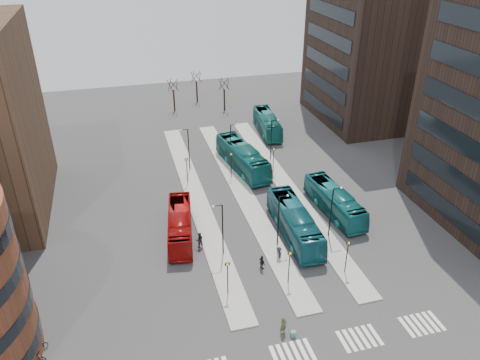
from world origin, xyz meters
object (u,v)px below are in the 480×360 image
object	(u,v)px
traveller	(283,325)
commuter_c	(279,253)
teal_bus_a	(295,222)
teal_bus_b	(242,157)
teal_bus_d	(267,123)
commuter_a	(199,240)
suitcase	(293,334)
commuter_b	(262,262)
red_bus	(180,224)
teal_bus_c	(334,201)
bicycle_mid	(34,358)
bicycle_far	(36,348)

from	to	relation	value
traveller	commuter_c	distance (m)	9.97
teal_bus_a	teal_bus_b	bearing A→B (deg)	95.86
teal_bus_d	commuter_a	size ratio (longest dim) A/B	6.27
suitcase	commuter_a	bearing A→B (deg)	123.14
teal_bus_d	commuter_b	size ratio (longest dim) A/B	7.00
red_bus	teal_bus_a	xyz separation A→B (m)	(12.20, -3.23, 0.21)
commuter_b	suitcase	bearing A→B (deg)	162.53
red_bus	teal_bus_b	distance (m)	17.60
teal_bus_a	teal_bus_c	bearing A→B (deg)	28.05
teal_bus_a	bicycle_mid	xyz separation A→B (m)	(-26.05, -10.85, -1.13)
bicycle_far	teal_bus_c	bearing A→B (deg)	-88.96
teal_bus_a	bicycle_far	size ratio (longest dim) A/B	6.40
teal_bus_c	commuter_a	world-z (taller)	teal_bus_c
teal_bus_a	commuter_a	bearing A→B (deg)	178.43
bicycle_mid	traveller	bearing A→B (deg)	-82.50
bicycle_far	commuter_b	bearing A→B (deg)	-96.88
commuter_b	bicycle_mid	size ratio (longest dim) A/B	0.87
teal_bus_b	commuter_a	bearing A→B (deg)	-128.70
commuter_a	bicycle_mid	xyz separation A→B (m)	(-15.48, -11.47, -0.34)
teal_bus_c	commuter_c	world-z (taller)	teal_bus_c
bicycle_mid	bicycle_far	world-z (taller)	bicycle_mid
teal_bus_c	bicycle_mid	xyz separation A→B (m)	(-32.32, -13.95, -0.99)
commuter_b	commuter_c	world-z (taller)	commuter_b
red_bus	bicycle_far	xyz separation A→B (m)	(-13.84, -12.95, -0.98)
teal_bus_d	commuter_a	xyz separation A→B (m)	(-16.87, -27.98, -0.67)
commuter_a	commuter_b	xyz separation A→B (m)	(5.32, -5.26, -0.09)
red_bus	teal_bus_a	world-z (taller)	teal_bus_a
teal_bus_b	commuter_a	xyz separation A→B (m)	(-9.35, -16.36, -0.88)
bicycle_mid	commuter_b	bearing A→B (deg)	-59.31
commuter_b	teal_bus_b	bearing A→B (deg)	-27.20
teal_bus_c	teal_bus_a	bearing A→B (deg)	-158.01
teal_bus_d	suitcase	bearing A→B (deg)	-99.58
teal_bus_c	traveller	bearing A→B (deg)	-131.50
teal_bus_d	commuter_a	distance (m)	32.68
red_bus	teal_bus_a	bearing A→B (deg)	-6.16
commuter_b	bicycle_mid	xyz separation A→B (m)	(-20.81, -6.20, -0.25)
teal_bus_a	traveller	distance (m)	14.51
red_bus	teal_bus_c	world-z (taller)	teal_bus_c
teal_bus_c	commuter_b	size ratio (longest dim) A/B	6.90
teal_bus_c	commuter_a	distance (m)	17.03
teal_bus_c	commuter_b	xyz separation A→B (m)	(-11.51, -7.74, -0.74)
red_bus	bicycle_mid	distance (m)	19.77
teal_bus_c	teal_bus_b	bearing A→B (deg)	114.05
suitcase	bicycle_mid	size ratio (longest dim) A/B	0.31
suitcase	teal_bus_b	distance (m)	31.02
suitcase	red_bus	distance (m)	18.33
suitcase	teal_bus_b	xyz separation A→B (m)	(4.15, 30.71, 1.49)
commuter_b	commuter_c	bearing A→B (deg)	-81.68
traveller	bicycle_mid	xyz separation A→B (m)	(-19.98, 2.31, -0.33)
suitcase	bicycle_far	xyz separation A→B (m)	(-20.68, 4.01, 0.21)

